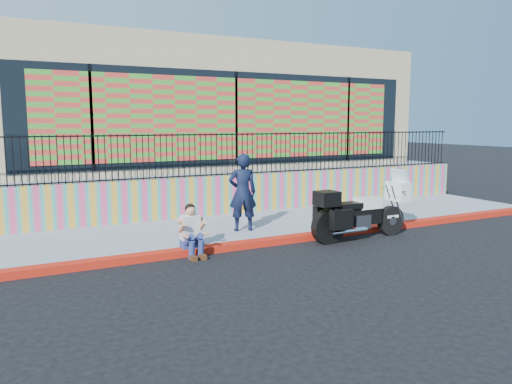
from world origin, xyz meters
TOP-DOWN VIEW (x-y plane):
  - ground at (0.00, 0.00)m, footprint 90.00×90.00m
  - red_curb at (0.00, 0.00)m, footprint 16.00×0.30m
  - sidewalk at (0.00, 1.65)m, footprint 16.00×3.00m
  - mural_wall at (0.00, 3.25)m, footprint 16.00×0.20m
  - metal_fence at (0.00, 3.25)m, footprint 15.80×0.04m
  - elevated_platform at (0.00, 8.35)m, footprint 16.00×10.00m
  - storefront_building at (0.00, 8.13)m, footprint 14.00×8.06m
  - police_motorcycle at (1.00, -0.51)m, footprint 2.59×0.86m
  - police_officer at (-1.31, 1.02)m, footprint 0.77×0.60m
  - seated_man at (-3.02, -0.16)m, footprint 0.54×0.71m

SIDE VIEW (x-z plane):
  - ground at x=0.00m, z-range 0.00..0.00m
  - red_curb at x=0.00m, z-range 0.00..0.15m
  - sidewalk at x=0.00m, z-range 0.00..0.15m
  - seated_man at x=-3.02m, z-range -0.08..0.98m
  - elevated_platform at x=0.00m, z-range 0.00..1.25m
  - police_motorcycle at x=1.00m, z-range -0.13..1.48m
  - mural_wall at x=0.00m, z-range 0.15..1.25m
  - police_officer at x=-1.31m, z-range 0.15..2.01m
  - metal_fence at x=0.00m, z-range 1.25..2.45m
  - storefront_building at x=0.00m, z-range 1.25..5.25m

